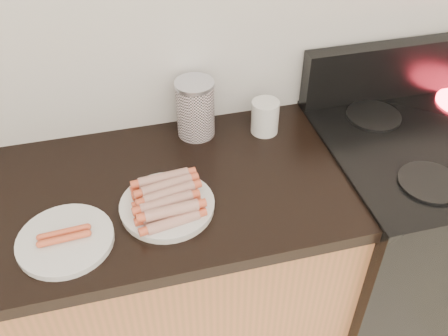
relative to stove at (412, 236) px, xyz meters
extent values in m
cube|color=silver|center=(-0.78, 0.32, 0.84)|extent=(4.00, 0.04, 2.60)
cube|color=black|center=(0.00, 0.00, -0.01)|extent=(0.76, 0.65, 0.90)
cube|color=black|center=(0.00, 0.00, 0.45)|extent=(0.76, 0.65, 0.01)
cube|color=black|center=(0.00, 0.28, 0.55)|extent=(0.76, 0.06, 0.20)
cylinder|color=black|center=(-0.17, -0.17, 0.46)|extent=(0.18, 0.18, 0.01)
cylinder|color=black|center=(-0.17, 0.17, 0.46)|extent=(0.18, 0.18, 0.01)
cylinder|color=silver|center=(-0.90, -0.07, 0.45)|extent=(0.28, 0.28, 0.02)
cylinder|color=white|center=(-1.17, -0.13, 0.45)|extent=(0.30, 0.30, 0.02)
cylinder|color=maroon|center=(-0.90, -0.15, 0.48)|extent=(0.14, 0.05, 0.03)
cylinder|color=maroon|center=(-0.90, -0.12, 0.48)|extent=(0.14, 0.05, 0.03)
cylinder|color=maroon|center=(-0.90, -0.09, 0.48)|extent=(0.14, 0.05, 0.03)
cylinder|color=maroon|center=(-0.90, -0.06, 0.48)|extent=(0.14, 0.05, 0.03)
cylinder|color=maroon|center=(-0.90, -0.03, 0.48)|extent=(0.14, 0.05, 0.03)
cylinder|color=maroon|center=(-0.90, 0.01, 0.48)|extent=(0.14, 0.05, 0.03)
cylinder|color=maroon|center=(-0.90, -0.14, 0.50)|extent=(0.14, 0.05, 0.03)
cylinder|color=maroon|center=(-0.90, -0.11, 0.50)|extent=(0.14, 0.05, 0.03)
cylinder|color=maroon|center=(-0.90, -0.07, 0.50)|extent=(0.14, 0.05, 0.03)
cylinder|color=maroon|center=(-0.90, -0.04, 0.50)|extent=(0.14, 0.05, 0.03)
cylinder|color=maroon|center=(-0.90, -0.01, 0.50)|extent=(0.14, 0.05, 0.03)
cylinder|color=#B07049|center=(-1.17, -0.14, 0.47)|extent=(0.12, 0.03, 0.02)
cylinder|color=#B07049|center=(-1.17, -0.12, 0.47)|extent=(0.12, 0.03, 0.02)
cylinder|color=white|center=(-0.76, 0.24, 0.53)|extent=(0.12, 0.12, 0.18)
cylinder|color=silver|center=(-0.76, 0.24, 0.63)|extent=(0.12, 0.12, 0.01)
cylinder|color=white|center=(-0.54, 0.20, 0.50)|extent=(0.12, 0.12, 0.11)
camera|label=1|loc=(-0.99, -1.03, 1.41)|focal=40.00mm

